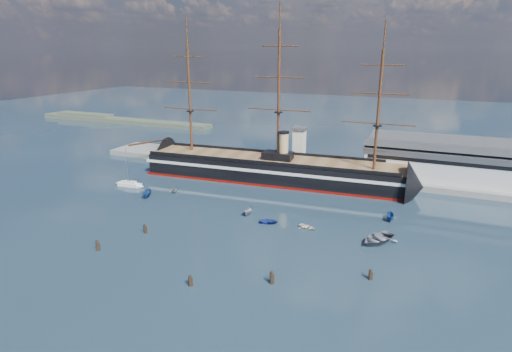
% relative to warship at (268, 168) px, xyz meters
% --- Properties ---
extents(ground, '(600.00, 600.00, 0.00)m').
position_rel_warship_xyz_m(ground, '(4.14, -20.00, -4.04)').
color(ground, '#1D3040').
rests_on(ground, ground).
extents(quay, '(180.00, 18.00, 2.00)m').
position_rel_warship_xyz_m(quay, '(14.14, 16.00, -4.04)').
color(quay, slate).
rests_on(quay, ground).
extents(warehouse, '(63.00, 21.00, 11.60)m').
position_rel_warship_xyz_m(warehouse, '(62.14, 20.00, 3.95)').
color(warehouse, '#B7BABC').
rests_on(warehouse, ground).
extents(quay_tower, '(5.00, 5.00, 15.00)m').
position_rel_warship_xyz_m(quay_tower, '(7.14, 13.00, 5.72)').
color(quay_tower, silver).
rests_on(quay_tower, ground).
extents(shoreline, '(120.00, 10.00, 4.00)m').
position_rel_warship_xyz_m(shoreline, '(-135.10, 75.00, -2.59)').
color(shoreline, '#3F4C38').
rests_on(shoreline, ground).
extents(warship, '(113.40, 22.28, 53.94)m').
position_rel_warship_xyz_m(warship, '(0.00, 0.00, 0.00)').
color(warship, black).
rests_on(warship, ground).
extents(sailboat, '(8.32, 3.20, 12.98)m').
position_rel_warship_xyz_m(sailboat, '(-39.33, -25.07, -3.21)').
color(sailboat, silver).
rests_on(sailboat, ground).
extents(motorboat_a, '(6.62, 4.37, 2.49)m').
position_rel_warship_xyz_m(motorboat_a, '(-27.27, -31.68, -4.04)').
color(motorboat_a, navy).
rests_on(motorboat_a, ground).
extents(motorboat_b, '(1.98, 3.27, 1.43)m').
position_rel_warship_xyz_m(motorboat_b, '(14.59, -35.94, -4.04)').
color(motorboat_b, navy).
rests_on(motorboat_b, ground).
extents(motorboat_c, '(5.65, 2.30, 2.22)m').
position_rel_warship_xyz_m(motorboat_c, '(7.26, -32.49, -4.04)').
color(motorboat_c, gray).
rests_on(motorboat_c, ground).
extents(motorboat_d, '(6.46, 5.01, 2.18)m').
position_rel_warship_xyz_m(motorboat_d, '(-22.20, -24.46, -4.04)').
color(motorboat_d, slate).
rests_on(motorboat_d, ground).
extents(motorboat_e, '(2.13, 3.25, 1.41)m').
position_rel_warship_xyz_m(motorboat_e, '(25.05, -35.35, -4.04)').
color(motorboat_e, silver).
rests_on(motorboat_e, ground).
extents(motorboat_f, '(5.95, 2.90, 2.28)m').
position_rel_warship_xyz_m(motorboat_f, '(43.78, -21.35, -4.04)').
color(motorboat_f, navy).
rests_on(motorboat_f, ground).
extents(motorboat_g, '(6.49, 5.00, 2.83)m').
position_rel_warship_xyz_m(motorboat_g, '(42.51, -36.30, -4.04)').
color(motorboat_g, slate).
rests_on(motorboat_g, ground).
extents(piling_near_left, '(0.64, 0.64, 3.20)m').
position_rel_warship_xyz_m(piling_near_left, '(-15.46, -65.78, -4.04)').
color(piling_near_left, black).
rests_on(piling_near_left, ground).
extents(piling_near_mid, '(0.64, 0.64, 2.93)m').
position_rel_warship_xyz_m(piling_near_mid, '(11.95, -70.49, -4.04)').
color(piling_near_mid, black).
rests_on(piling_near_mid, ground).
extents(piling_near_right, '(0.64, 0.64, 3.38)m').
position_rel_warship_xyz_m(piling_near_right, '(26.14, -63.58, -4.04)').
color(piling_near_right, black).
rests_on(piling_near_right, ground).
extents(piling_far_right, '(0.64, 0.64, 2.94)m').
position_rel_warship_xyz_m(piling_far_right, '(43.62, -54.33, -4.04)').
color(piling_far_right, black).
rests_on(piling_far_right, ground).
extents(piling_extra, '(0.64, 0.64, 3.05)m').
position_rel_warship_xyz_m(piling_extra, '(-11.40, -53.75, -4.04)').
color(piling_extra, black).
rests_on(piling_extra, ground).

